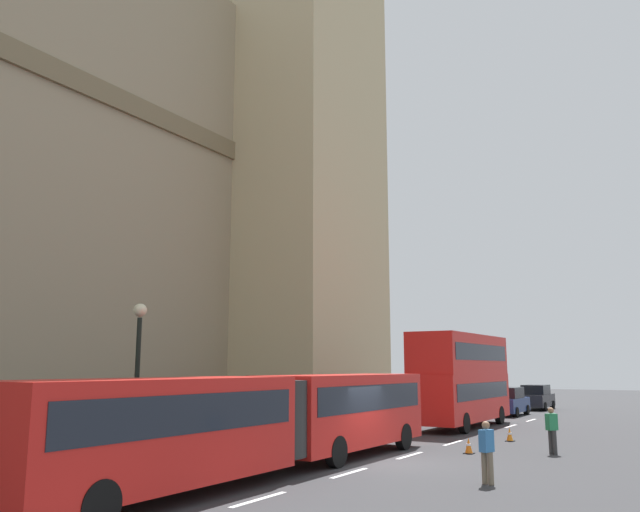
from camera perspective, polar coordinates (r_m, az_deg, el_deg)
The scene contains 11 objects.
ground_plane at distance 22.82m, azimuth 5.84°, elevation -17.76°, with size 160.00×160.00×0.00m, color #333335.
lane_centre_marking at distance 24.66m, azimuth 7.97°, elevation -17.11°, with size 39.00×0.16×0.01m.
articulated_bus at distance 20.22m, azimuth -4.55°, elevation -13.84°, with size 18.04×2.54×2.90m.
double_decker_bus at distance 36.16m, azimuth 12.39°, elevation -10.34°, with size 9.59×2.54×4.90m.
sedan_lead at distance 45.76m, azimuth 16.36°, elevation -12.27°, with size 4.40×1.86×1.85m.
sedan_trailing at distance 52.62m, azimuth 18.66°, elevation -11.78°, with size 4.40×1.86×1.85m.
traffic_cone_west at distance 25.55m, azimuth 13.04°, elevation -16.07°, with size 0.36×0.36×0.58m.
traffic_cone_middle at distance 30.11m, azimuth 16.46°, elevation -14.94°, with size 0.36×0.36×0.58m.
street_lamp at distance 22.27m, azimuth -15.89°, elevation -9.75°, with size 0.44×0.44×5.27m.
pedestrian_near_cones at distance 19.12m, azimuth 14.56°, elevation -16.30°, with size 0.46×0.36×1.69m.
pedestrian_by_kerb at distance 26.19m, azimuth 19.86°, elevation -14.21°, with size 0.46×0.43×1.69m.
Camera 1 is at (-20.40, -9.73, 3.17)m, focal length 36.11 mm.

